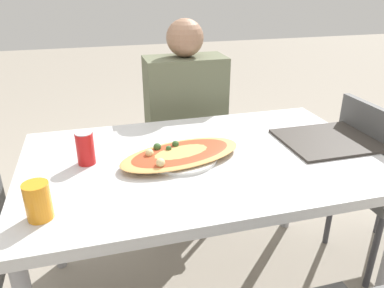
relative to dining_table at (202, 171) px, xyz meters
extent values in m
cube|color=silver|center=(0.00, 0.00, 0.05)|extent=(1.39, 0.86, 0.04)
cylinder|color=#99999E|center=(-0.64, 0.38, -0.32)|extent=(0.05, 0.05, 0.68)
cylinder|color=#99999E|center=(0.64, 0.38, -0.32)|extent=(0.05, 0.05, 0.68)
cube|color=#4C4C4C|center=(0.10, 0.69, -0.22)|extent=(0.40, 0.40, 0.04)
cube|color=#4C4C4C|center=(0.10, 0.88, 0.00)|extent=(0.38, 0.03, 0.41)
cylinder|color=#38383D|center=(0.27, 0.52, -0.45)|extent=(0.03, 0.03, 0.42)
cylinder|color=#38383D|center=(-0.07, 0.52, -0.45)|extent=(0.03, 0.03, 0.42)
cylinder|color=#38383D|center=(0.27, 0.86, -0.45)|extent=(0.03, 0.03, 0.42)
cylinder|color=#38383D|center=(-0.07, 0.86, -0.45)|extent=(0.03, 0.03, 0.42)
cylinder|color=#38383D|center=(-0.79, 0.09, -0.45)|extent=(0.03, 0.03, 0.42)
cube|color=#4C4C4C|center=(0.77, 0.01, 0.00)|extent=(0.03, 0.38, 0.41)
cylinder|color=#38383D|center=(1.13, 0.18, -0.45)|extent=(0.03, 0.03, 0.42)
cylinder|color=#38383D|center=(0.79, 0.18, -0.45)|extent=(0.03, 0.03, 0.42)
cylinder|color=#38383D|center=(0.79, -0.16, -0.45)|extent=(0.03, 0.03, 0.42)
cylinder|color=#2D2D38|center=(0.20, 0.57, -0.43)|extent=(0.10, 0.10, 0.46)
cylinder|color=#2D2D38|center=(0.00, 0.57, -0.43)|extent=(0.10, 0.10, 0.46)
cube|color=#60664C|center=(0.10, 0.66, 0.06)|extent=(0.43, 0.22, 0.53)
sphere|color=#997056|center=(0.10, 0.66, 0.42)|extent=(0.20, 0.20, 0.20)
cylinder|color=white|center=(-0.09, 0.00, 0.07)|extent=(0.27, 0.27, 0.01)
ellipsoid|color=tan|center=(-0.09, 0.00, 0.09)|extent=(0.54, 0.35, 0.02)
ellipsoid|color=#B24223|center=(-0.09, 0.00, 0.10)|extent=(0.44, 0.28, 0.01)
sphere|color=#335928|center=(-0.13, 0.03, 0.10)|extent=(0.02, 0.02, 0.02)
sphere|color=#335928|center=(-0.17, 0.05, 0.10)|extent=(0.03, 0.03, 0.03)
sphere|color=#335928|center=(-0.09, 0.06, 0.10)|extent=(0.03, 0.03, 0.03)
sphere|color=beige|center=(-0.21, 0.01, 0.10)|extent=(0.03, 0.03, 0.03)
sphere|color=beige|center=(-0.18, -0.08, 0.11)|extent=(0.03, 0.03, 0.03)
cylinder|color=red|center=(-0.44, 0.06, 0.13)|extent=(0.07, 0.07, 0.12)
cylinder|color=silver|center=(-0.44, 0.06, 0.19)|extent=(0.06, 0.06, 0.00)
cylinder|color=orange|center=(-0.58, -0.26, 0.12)|extent=(0.08, 0.08, 0.12)
cube|color=#332D28|center=(0.56, 0.00, 0.07)|extent=(0.39, 0.33, 0.01)
camera|label=1|loc=(-0.39, -1.26, 0.72)|focal=35.00mm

